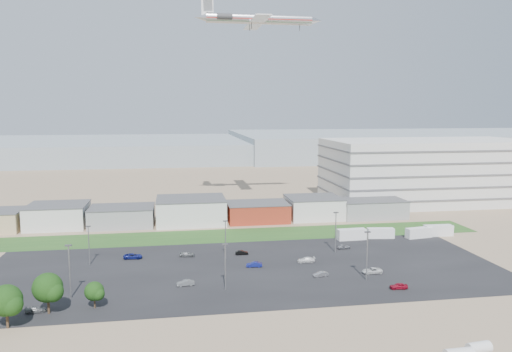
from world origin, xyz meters
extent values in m
plane|color=#836B53|center=(0.00, 0.00, 0.00)|extent=(700.00, 700.00, 0.00)
cube|color=black|center=(5.00, 20.00, 0.01)|extent=(120.00, 50.00, 0.01)
cube|color=#26511E|center=(0.00, 52.00, 0.01)|extent=(160.00, 16.00, 0.02)
cube|color=silver|center=(90.00, 95.00, 12.50)|extent=(80.00, 40.00, 25.00)
imported|color=silver|center=(32.94, 12.37, 0.64)|extent=(4.63, 2.20, 1.28)
imported|color=#A5A5AA|center=(20.74, 12.08, 0.56)|extent=(3.54, 1.62, 1.13)
imported|color=maroon|center=(34.53, 2.06, 0.63)|extent=(3.83, 1.87, 1.26)
imported|color=#595B5E|center=(-9.16, 11.14, 0.61)|extent=(3.83, 1.65, 1.23)
imported|color=#595B5E|center=(-8.30, 32.38, 0.57)|extent=(4.11, 2.12, 1.14)
imported|color=navy|center=(7.17, 21.30, 0.62)|extent=(3.90, 1.74, 1.24)
imported|color=#A5A5AA|center=(33.28, 32.80, 0.60)|extent=(3.64, 1.68, 1.21)
imported|color=navy|center=(-21.72, 32.76, 0.65)|extent=(4.80, 2.43, 1.30)
imported|color=#595B5E|center=(-36.61, 1.35, 0.54)|extent=(3.90, 1.92, 1.09)
imported|color=black|center=(5.61, 31.76, 0.55)|extent=(3.36, 1.28, 1.09)
imported|color=silver|center=(20.28, 22.92, 0.63)|extent=(4.47, 2.17, 1.25)
camera|label=1|loc=(-10.75, -91.47, 36.96)|focal=35.00mm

